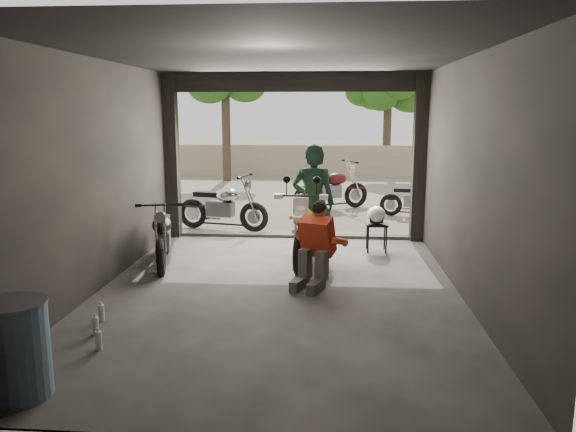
# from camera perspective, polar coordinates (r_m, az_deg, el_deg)

# --- Properties ---
(ground) EXTENTS (80.00, 80.00, 0.00)m
(ground) POSITION_cam_1_polar(r_m,az_deg,el_deg) (7.82, -1.09, -7.95)
(ground) COLOR #7A6D56
(ground) RESTS_ON ground
(garage) EXTENTS (7.00, 7.13, 3.20)m
(garage) POSITION_cam_1_polar(r_m,az_deg,el_deg) (8.05, -0.76, 1.96)
(garage) COLOR #2D2B28
(garage) RESTS_ON ground
(boundary_wall) EXTENTS (18.00, 0.30, 1.20)m
(boundary_wall) POSITION_cam_1_polar(r_m,az_deg,el_deg) (21.47, 2.44, 5.62)
(boundary_wall) COLOR gray
(boundary_wall) RESTS_ON ground
(tree_left) EXTENTS (2.20, 2.20, 5.60)m
(tree_left) POSITION_cam_1_polar(r_m,az_deg,el_deg) (20.28, -6.43, 14.85)
(tree_left) COLOR #382B1E
(tree_left) RESTS_ON ground
(tree_right) EXTENTS (2.20, 2.20, 5.00)m
(tree_right) POSITION_cam_1_polar(r_m,az_deg,el_deg) (21.51, 10.19, 13.37)
(tree_right) COLOR #382B1E
(tree_right) RESTS_ON ground
(main_bike) EXTENTS (0.92, 1.94, 1.25)m
(main_bike) POSITION_cam_1_polar(r_m,az_deg,el_deg) (9.20, 1.80, -1.06)
(main_bike) COLOR beige
(main_bike) RESTS_ON ground
(left_bike) EXTENTS (1.04, 1.74, 1.10)m
(left_bike) POSITION_cam_1_polar(r_m,az_deg,el_deg) (9.34, -12.62, -1.62)
(left_bike) COLOR black
(left_bike) RESTS_ON ground
(outside_bike_a) EXTENTS (1.88, 1.09, 1.19)m
(outside_bike_a) POSITION_cam_1_polar(r_m,az_deg,el_deg) (11.87, -6.67, 1.40)
(outside_bike_a) COLOR black
(outside_bike_a) RESTS_ON ground
(outside_bike_b) EXTENTS (1.97, 1.52, 1.24)m
(outside_bike_b) POSITION_cam_1_polar(r_m,az_deg,el_deg) (14.29, 4.41, 3.11)
(outside_bike_b) COLOR #421011
(outside_bike_b) RESTS_ON ground
(outside_bike_c) EXTENTS (1.58, 0.90, 1.00)m
(outside_bike_c) POSITION_cam_1_polar(r_m,az_deg,el_deg) (13.59, 12.92, 1.98)
(outside_bike_c) COLOR black
(outside_bike_c) RESTS_ON ground
(rider) EXTENTS (0.74, 0.51, 1.96)m
(rider) POSITION_cam_1_polar(r_m,az_deg,el_deg) (9.34, 2.57, 1.32)
(rider) COLOR #172E22
(rider) RESTS_ON ground
(mechanic) EXTENTS (0.87, 0.99, 1.19)m
(mechanic) POSITION_cam_1_polar(r_m,az_deg,el_deg) (7.94, 2.62, -3.22)
(mechanic) COLOR red
(mechanic) RESTS_ON ground
(stool) EXTENTS (0.38, 0.38, 0.53)m
(stool) POSITION_cam_1_polar(r_m,az_deg,el_deg) (10.09, 9.01, -1.14)
(stool) COLOR black
(stool) RESTS_ON ground
(helmet) EXTENTS (0.42, 0.43, 0.31)m
(helmet) POSITION_cam_1_polar(r_m,az_deg,el_deg) (10.02, 8.96, 0.11)
(helmet) COLOR white
(helmet) RESTS_ON stool
(oil_drum) EXTENTS (0.75, 0.75, 0.88)m
(oil_drum) POSITION_cam_1_polar(r_m,az_deg,el_deg) (5.55, -25.91, -12.26)
(oil_drum) COLOR #40566C
(oil_drum) RESTS_ON ground
(sign_post) EXTENTS (0.72, 0.08, 2.15)m
(sign_post) POSITION_cam_1_polar(r_m,az_deg,el_deg) (11.07, 15.62, 4.74)
(sign_post) COLOR black
(sign_post) RESTS_ON ground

